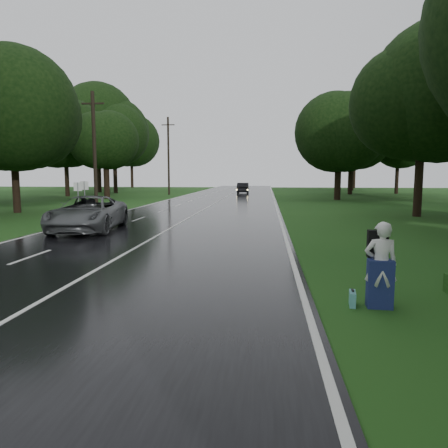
% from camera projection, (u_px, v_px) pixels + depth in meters
% --- Properties ---
extents(ground, '(160.00, 160.00, 0.00)m').
position_uv_depth(ground, '(91.00, 274.00, 11.81)').
color(ground, '#1E4815').
rests_on(ground, ground).
extents(road, '(12.00, 140.00, 0.04)m').
position_uv_depth(road, '(201.00, 211.00, 31.56)').
color(road, black).
rests_on(road, ground).
extents(lane_center, '(0.12, 140.00, 0.01)m').
position_uv_depth(lane_center, '(201.00, 211.00, 31.56)').
color(lane_center, silver).
rests_on(lane_center, road).
extents(grey_car, '(3.52, 6.43, 1.71)m').
position_uv_depth(grey_car, '(88.00, 213.00, 20.65)').
color(grey_car, '#4E5254').
rests_on(grey_car, road).
extents(far_car, '(1.74, 4.74, 1.55)m').
position_uv_depth(far_car, '(243.00, 188.00, 60.93)').
color(far_car, black).
rests_on(far_car, road).
extents(hitchhiker, '(0.70, 0.63, 1.85)m').
position_uv_depth(hitchhiker, '(380.00, 268.00, 8.77)').
color(hitchhiker, silver).
rests_on(hitchhiker, ground).
extents(suitcase, '(0.19, 0.45, 0.31)m').
position_uv_depth(suitcase, '(352.00, 299.00, 8.95)').
color(suitcase, '#54A0A3').
rests_on(suitcase, ground).
extents(utility_pole_mid, '(1.80, 0.28, 9.17)m').
position_uv_depth(utility_pole_mid, '(97.00, 210.00, 33.03)').
color(utility_pole_mid, black).
rests_on(utility_pole_mid, ground).
extents(utility_pole_far, '(1.80, 0.28, 10.57)m').
position_uv_depth(utility_pole_far, '(169.00, 195.00, 57.64)').
color(utility_pole_far, black).
rests_on(utility_pole_far, ground).
extents(road_sign_a, '(0.55, 0.10, 2.30)m').
position_uv_depth(road_sign_a, '(79.00, 218.00, 27.05)').
color(road_sign_a, white).
rests_on(road_sign_a, ground).
extents(road_sign_b, '(0.57, 0.10, 2.35)m').
position_uv_depth(road_sign_b, '(86.00, 216.00, 28.01)').
color(road_sign_b, white).
rests_on(road_sign_b, ground).
extents(tree_left_d, '(7.89, 7.89, 12.33)m').
position_uv_depth(tree_left_d, '(18.00, 213.00, 30.71)').
color(tree_left_d, black).
rests_on(tree_left_d, ground).
extents(tree_left_e, '(8.02, 8.02, 12.53)m').
position_uv_depth(tree_left_e, '(107.00, 199.00, 48.49)').
color(tree_left_e, black).
rests_on(tree_left_e, ground).
extents(tree_left_f, '(9.97, 9.97, 15.58)m').
position_uv_depth(tree_left_f, '(116.00, 193.00, 63.13)').
color(tree_left_f, black).
rests_on(tree_left_f, ground).
extents(tree_right_d, '(8.97, 8.97, 14.01)m').
position_uv_depth(tree_right_d, '(417.00, 216.00, 27.98)').
color(tree_right_d, black).
rests_on(tree_right_d, ground).
extents(tree_right_e, '(7.91, 7.91, 12.35)m').
position_uv_depth(tree_right_e, '(337.00, 200.00, 46.11)').
color(tree_right_e, black).
rests_on(tree_right_e, ground).
extents(tree_right_f, '(8.74, 8.74, 13.66)m').
position_uv_depth(tree_right_f, '(350.00, 194.00, 58.96)').
color(tree_right_f, black).
rests_on(tree_right_f, ground).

